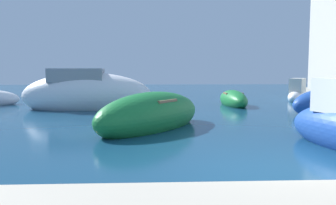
{
  "coord_description": "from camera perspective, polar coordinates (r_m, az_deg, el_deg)",
  "views": [
    {
      "loc": [
        -2.46,
        -6.47,
        1.98
      ],
      "look_at": [
        -1.7,
        9.51,
        0.47
      ],
      "focal_mm": 37.37,
      "sensor_mm": 36.0,
      "label": 1
    }
  ],
  "objects": [
    {
      "name": "moored_boat_7",
      "position": [
        19.73,
        10.58,
        0.44
      ],
      "size": [
        1.27,
        3.9,
        1.09
      ],
      "rotation": [
        0.0,
        0.0,
        1.59
      ],
      "color": "#197233",
      "rests_on": "ground"
    },
    {
      "name": "ground",
      "position": [
        7.2,
        17.69,
        -10.81
      ],
      "size": [
        80.0,
        80.0,
        0.0
      ],
      "primitive_type": "plane",
      "color": "navy"
    },
    {
      "name": "moored_boat_5",
      "position": [
        23.76,
        20.43,
        1.32
      ],
      "size": [
        2.67,
        3.18,
        1.64
      ],
      "rotation": [
        0.0,
        0.0,
        0.96
      ],
      "color": "white",
      "rests_on": "ground"
    },
    {
      "name": "moored_boat_1",
      "position": [
        18.24,
        -13.08,
        1.32
      ],
      "size": [
        6.63,
        2.95,
        2.56
      ],
      "rotation": [
        0.0,
        0.0,
        0.05
      ],
      "color": "white",
      "rests_on": "ground"
    },
    {
      "name": "moored_boat_4",
      "position": [
        11.79,
        -2.75,
        -2.1
      ],
      "size": [
        4.5,
        5.27,
        1.59
      ],
      "rotation": [
        0.0,
        0.0,
        4.09
      ],
      "color": "#197233",
      "rests_on": "ground"
    }
  ]
}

